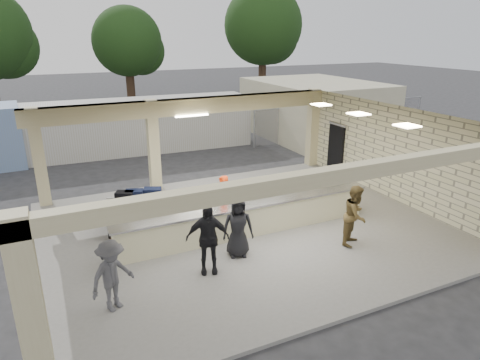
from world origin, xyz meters
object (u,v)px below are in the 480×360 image
passenger_c (112,276)px  car_white_b (312,114)px  container_white (133,126)px  baggage_counter (250,219)px  passenger_a (355,215)px  car_dark (213,115)px  passenger_d (238,227)px  baggage_handler (223,202)px  passenger_b (208,239)px  luggage_cart (140,207)px  drum_fan (317,183)px  car_white_a (283,113)px

passenger_c → car_white_b: (15.71, 15.40, -0.21)m
container_white → baggage_counter: bearing=-82.8°
passenger_a → car_dark: (2.62, 17.49, -0.26)m
passenger_d → car_dark: size_ratio=0.39×
baggage_handler → passenger_b: (-1.39, -2.28, 0.09)m
luggage_cart → passenger_d: (2.02, -2.75, 0.12)m
drum_fan → passenger_c: bearing=-114.5°
luggage_cart → drum_fan: luggage_cart is taller
baggage_handler → car_white_a: size_ratio=0.32×
luggage_cart → drum_fan: (6.55, 0.02, -0.21)m
passenger_b → passenger_d: 1.14m
car_white_b → car_white_a: bearing=57.7°
baggage_handler → car_dark: (5.60, 14.88, -0.22)m
baggage_counter → passenger_d: (-0.86, -1.02, 0.36)m
passenger_b → car_dark: bearing=86.3°
luggage_cart → container_white: size_ratio=0.21×
luggage_cart → passenger_d: size_ratio=1.50×
baggage_counter → container_white: bearing=94.8°
drum_fan → passenger_a: (-1.22, -3.56, 0.36)m
car_white_a → baggage_handler: bearing=161.2°
baggage_handler → passenger_a: bearing=52.2°
passenger_b → car_white_b: 19.92m
container_white → passenger_c: bearing=-101.6°
luggage_cart → drum_fan: bearing=16.8°
passenger_d → container_white: size_ratio=0.14×
drum_fan → car_white_b: bearing=96.6°
luggage_cart → passenger_b: bearing=-56.4°
baggage_counter → passenger_a: (2.45, -1.81, 0.39)m
passenger_d → car_white_b: size_ratio=0.37×
passenger_a → car_white_b: passenger_a is taller
passenger_c → drum_fan: bearing=-3.2°
passenger_c → car_dark: size_ratio=0.38×
baggage_counter → car_white_a: 17.14m
passenger_a → car_white_a: (7.13, 16.02, -0.24)m
passenger_a → container_white: bearing=70.7°
car_white_a → passenger_a: bearing=174.2°
car_white_a → container_white: (-10.56, -2.66, 0.58)m
drum_fan → car_white_b: 13.93m
passenger_d → container_white: container_white is taller
baggage_handler → passenger_c: 4.76m
baggage_handler → car_dark: 15.90m
baggage_handler → passenger_c: bearing=-49.8°
luggage_cart → passenger_a: size_ratio=1.44×
passenger_c → container_white: 14.01m
passenger_d → passenger_a: bearing=4.3°
luggage_cart → baggage_handler: (2.36, -0.93, 0.11)m
luggage_cart → passenger_c: (-1.45, -3.77, 0.10)m
baggage_handler → passenger_d: size_ratio=0.99×
container_white → car_white_a: bearing=16.5°
drum_fan → container_white: container_white is taller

